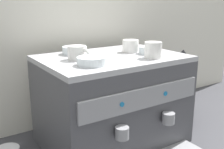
{
  "coord_description": "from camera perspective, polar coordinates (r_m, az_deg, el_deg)",
  "views": [
    {
      "loc": [
        -0.71,
        -1.08,
        0.7
      ],
      "look_at": [
        0.0,
        0.0,
        0.35
      ],
      "focal_mm": 44.16,
      "sensor_mm": 36.0,
      "label": 1
    }
  ],
  "objects": [
    {
      "name": "ceramic_bowl_2",
      "position": [
        1.38,
        7.62,
        4.98
      ],
      "size": [
        0.1,
        0.1,
        0.04
      ],
      "color": "silver",
      "rests_on": "espresso_machine"
    },
    {
      "name": "ceramic_cup_1",
      "position": [
        1.23,
        -7.12,
        4.47
      ],
      "size": [
        0.08,
        0.12,
        0.06
      ],
      "color": "white",
      "rests_on": "espresso_machine"
    },
    {
      "name": "espresso_machine",
      "position": [
        1.37,
        0.1,
        -5.33
      ],
      "size": [
        0.67,
        0.58,
        0.44
      ],
      "color": "#4C4C51",
      "rests_on": "ground_plane"
    },
    {
      "name": "ceramic_cup_2",
      "position": [
        1.28,
        8.48,
        5.08
      ],
      "size": [
        0.09,
        0.11,
        0.07
      ],
      "color": "white",
      "rests_on": "espresso_machine"
    },
    {
      "name": "tiled_backsplash_wall",
      "position": [
        1.61,
        -7.03,
        8.52
      ],
      "size": [
        2.8,
        0.03,
        1.04
      ],
      "primitive_type": "cube",
      "color": "silver",
      "rests_on": "ground_plane"
    },
    {
      "name": "ground_plane",
      "position": [
        1.47,
        0.0,
        -13.36
      ],
      "size": [
        4.0,
        4.0,
        0.0
      ],
      "primitive_type": "plane",
      "color": "#38383D"
    },
    {
      "name": "ceramic_bowl_1",
      "position": [
        1.13,
        -4.22,
        2.77
      ],
      "size": [
        0.12,
        0.12,
        0.03
      ],
      "color": "silver",
      "rests_on": "espresso_machine"
    },
    {
      "name": "coffee_grinder",
      "position": [
        1.69,
        13.98,
        -2.24
      ],
      "size": [
        0.17,
        0.17,
        0.43
      ],
      "color": "black",
      "rests_on": "ground_plane"
    },
    {
      "name": "ceramic_bowl_0",
      "position": [
        1.37,
        -7.75,
        4.96
      ],
      "size": [
        0.12,
        0.12,
        0.04
      ],
      "color": "silver",
      "rests_on": "espresso_machine"
    },
    {
      "name": "ceramic_cup_0",
      "position": [
        1.42,
        3.91,
        5.94
      ],
      "size": [
        0.11,
        0.08,
        0.06
      ],
      "color": "white",
      "rests_on": "espresso_machine"
    }
  ]
}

